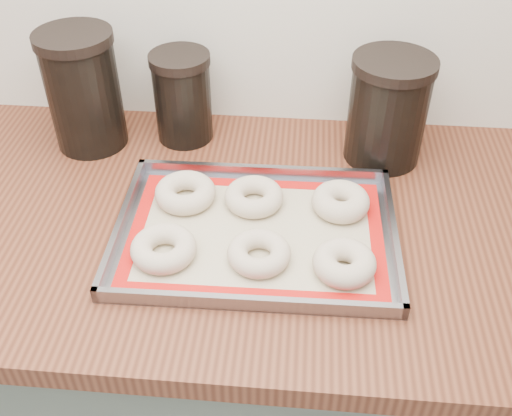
# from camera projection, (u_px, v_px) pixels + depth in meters

# --- Properties ---
(cabinet) EXTENTS (3.00, 0.65, 0.86)m
(cabinet) POSITION_uv_depth(u_px,v_px,m) (226.00, 372.00, 1.34)
(cabinet) COLOR slate
(cabinet) RESTS_ON floor
(countertop) EXTENTS (3.06, 0.68, 0.04)m
(countertop) POSITION_uv_depth(u_px,v_px,m) (218.00, 222.00, 1.05)
(countertop) COLOR brown
(countertop) RESTS_ON cabinet
(baking_tray) EXTENTS (0.47, 0.34, 0.03)m
(baking_tray) POSITION_uv_depth(u_px,v_px,m) (256.00, 232.00, 0.99)
(baking_tray) COLOR gray
(baking_tray) RESTS_ON countertop
(baking_mat) EXTENTS (0.42, 0.30, 0.00)m
(baking_mat) POSITION_uv_depth(u_px,v_px,m) (256.00, 233.00, 0.99)
(baking_mat) COLOR #C6B793
(baking_mat) RESTS_ON baking_tray
(bagel_front_left) EXTENTS (0.12, 0.12, 0.03)m
(bagel_front_left) POSITION_uv_depth(u_px,v_px,m) (164.00, 248.00, 0.94)
(bagel_front_left) COLOR beige
(bagel_front_left) RESTS_ON baking_mat
(bagel_front_mid) EXTENTS (0.13, 0.13, 0.03)m
(bagel_front_mid) POSITION_uv_depth(u_px,v_px,m) (259.00, 253.00, 0.93)
(bagel_front_mid) COLOR beige
(bagel_front_mid) RESTS_ON baking_mat
(bagel_front_right) EXTENTS (0.12, 0.12, 0.04)m
(bagel_front_right) POSITION_uv_depth(u_px,v_px,m) (344.00, 263.00, 0.91)
(bagel_front_right) COLOR beige
(bagel_front_right) RESTS_ON baking_mat
(bagel_back_left) EXTENTS (0.13, 0.13, 0.04)m
(bagel_back_left) POSITION_uv_depth(u_px,v_px,m) (185.00, 193.00, 1.05)
(bagel_back_left) COLOR beige
(bagel_back_left) RESTS_ON baking_mat
(bagel_back_mid) EXTENTS (0.11, 0.11, 0.03)m
(bagel_back_mid) POSITION_uv_depth(u_px,v_px,m) (254.00, 197.00, 1.04)
(bagel_back_mid) COLOR beige
(bagel_back_mid) RESTS_ON baking_mat
(bagel_back_right) EXTENTS (0.12, 0.12, 0.04)m
(bagel_back_right) POSITION_uv_depth(u_px,v_px,m) (341.00, 201.00, 1.03)
(bagel_back_right) COLOR beige
(bagel_back_right) RESTS_ON baking_mat
(canister_left) EXTENTS (0.14, 0.14, 0.23)m
(canister_left) POSITION_uv_depth(u_px,v_px,m) (83.00, 90.00, 1.14)
(canister_left) COLOR black
(canister_left) RESTS_ON countertop
(canister_mid) EXTENTS (0.12, 0.12, 0.18)m
(canister_mid) POSITION_uv_depth(u_px,v_px,m) (183.00, 97.00, 1.17)
(canister_mid) COLOR black
(canister_mid) RESTS_ON countertop
(canister_right) EXTENTS (0.15, 0.15, 0.20)m
(canister_right) POSITION_uv_depth(u_px,v_px,m) (388.00, 110.00, 1.11)
(canister_right) COLOR black
(canister_right) RESTS_ON countertop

